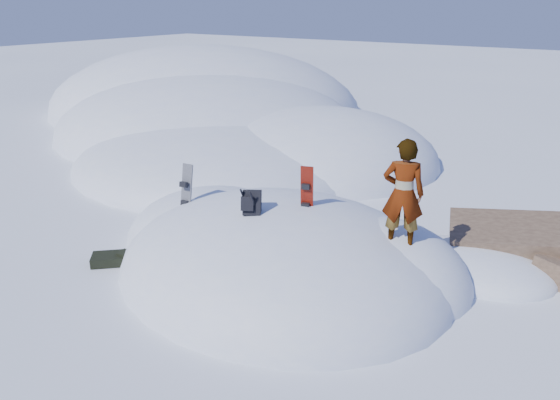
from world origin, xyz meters
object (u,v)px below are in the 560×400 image
Objects in this scene: snowboard_dark at (186,195)px; backpack at (251,203)px; person at (403,194)px; snowboard_red at (307,198)px.

backpack is at bearing -16.23° from snowboard_dark.
backpack is 0.28× the size of person.
person reaches higher than backpack.
snowboard_dark is (-2.82, -0.45, -0.39)m from snowboard_red.
snowboard_red reaches higher than snowboard_dark.
snowboard_red is at bearing 4.12° from snowboard_dark.
snowboard_dark is 2.22m from backpack.
snowboard_red is 2.88m from snowboard_dark.
backpack is (2.14, -0.43, 0.42)m from snowboard_dark.
snowboard_red is 1.93m from person.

